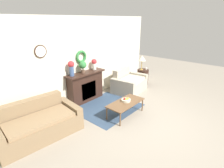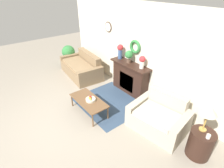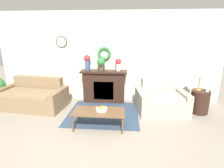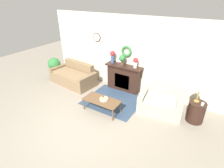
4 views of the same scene
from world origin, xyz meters
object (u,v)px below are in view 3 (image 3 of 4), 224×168
at_px(fruit_bowl, 101,109).
at_px(vase_on_mantel_right, 118,64).
at_px(fireplace, 104,86).
at_px(coffee_table, 99,112).
at_px(loveseat_right, 161,101).
at_px(table_lamp, 201,72).
at_px(side_table_by_loveseat, 200,102).
at_px(vase_on_mantel_left, 87,61).
at_px(potted_plant_on_mantel, 101,63).
at_px(couch_left, 33,97).
at_px(mug, 207,90).

distance_m(fruit_bowl, vase_on_mantel_right, 1.76).
bearing_deg(fireplace, coffee_table, -87.06).
xyz_separation_m(loveseat_right, table_lamp, (0.96, 0.06, 0.79)).
distance_m(fireplace, fruit_bowl, 1.57).
bearing_deg(vase_on_mantel_right, side_table_by_loveseat, -14.87).
distance_m(loveseat_right, vase_on_mantel_left, 2.41).
height_order(table_lamp, potted_plant_on_mantel, potted_plant_on_mantel).
bearing_deg(side_table_by_loveseat, fireplace, 167.58).
distance_m(vase_on_mantel_right, potted_plant_on_mantel, 0.51).
relative_size(table_lamp, potted_plant_on_mantel, 1.55).
relative_size(side_table_by_loveseat, vase_on_mantel_left, 1.34).
distance_m(fireplace, coffee_table, 1.60).
relative_size(couch_left, loveseat_right, 1.38).
bearing_deg(fruit_bowl, fireplace, 95.12).
distance_m(couch_left, coffee_table, 2.30).
height_order(fireplace, mug, fireplace).
height_order(fruit_bowl, side_table_by_loveseat, side_table_by_loveseat).
relative_size(fruit_bowl, mug, 3.11).
bearing_deg(vase_on_mantel_left, coffee_table, -69.93).
xyz_separation_m(couch_left, potted_plant_on_mantel, (1.91, 0.58, 0.93)).
bearing_deg(coffee_table, vase_on_mantel_right, 77.73).
relative_size(fireplace, couch_left, 0.72).
height_order(fruit_bowl, potted_plant_on_mantel, potted_plant_on_mantel).
bearing_deg(potted_plant_on_mantel, loveseat_right, -18.70).
height_order(vase_on_mantel_left, potted_plant_on_mantel, vase_on_mantel_left).
bearing_deg(mug, vase_on_mantel_left, 168.34).
bearing_deg(couch_left, fruit_bowl, -18.40).
height_order(loveseat_right, table_lamp, table_lamp).
relative_size(loveseat_right, vase_on_mantel_left, 3.03).
xyz_separation_m(side_table_by_loveseat, vase_on_mantel_right, (-2.22, 0.59, 0.89)).
height_order(coffee_table, fruit_bowl, fruit_bowl).
bearing_deg(potted_plant_on_mantel, table_lamp, -11.05).
height_order(fruit_bowl, mug, mug).
bearing_deg(fireplace, vase_on_mantel_left, 179.35).
xyz_separation_m(fruit_bowl, side_table_by_loveseat, (2.51, 0.98, -0.14)).
xyz_separation_m(fireplace, loveseat_right, (1.63, -0.59, -0.19)).
distance_m(couch_left, mug, 4.76).
bearing_deg(couch_left, side_table_by_loveseat, 6.13).
xyz_separation_m(vase_on_mantel_left, potted_plant_on_mantel, (0.42, -0.02, -0.03)).
xyz_separation_m(fireplace, vase_on_mantel_right, (0.43, 0.01, 0.70)).
distance_m(loveseat_right, potted_plant_on_mantel, 2.03).
relative_size(couch_left, fruit_bowl, 7.36).
xyz_separation_m(loveseat_right, vase_on_mantel_left, (-2.13, 0.60, 0.95)).
relative_size(fireplace, vase_on_mantel_left, 3.01).
bearing_deg(couch_left, table_lamp, 6.73).
xyz_separation_m(fruit_bowl, table_lamp, (2.45, 1.03, 0.65)).
relative_size(couch_left, coffee_table, 1.68).
xyz_separation_m(vase_on_mantel_right, potted_plant_on_mantel, (-0.51, -0.02, 0.03)).
height_order(couch_left, mug, couch_left).
bearing_deg(potted_plant_on_mantel, fruit_bowl, -81.82).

